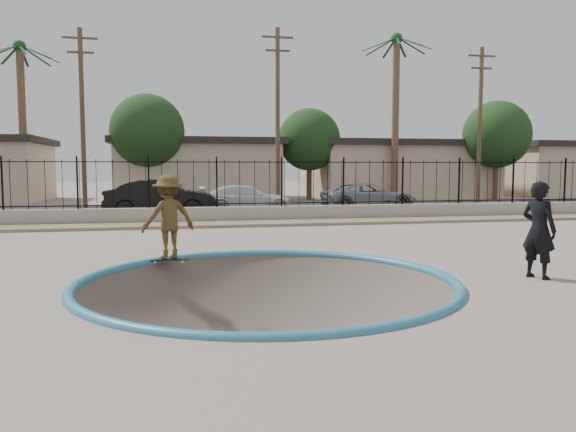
# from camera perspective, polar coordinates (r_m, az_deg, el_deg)

# --- Properties ---
(ground) EXTENTS (120.00, 120.00, 2.20)m
(ground) POSITION_cam_1_polar(r_m,az_deg,el_deg) (23.31, -7.51, -2.96)
(ground) COLOR gray
(ground) RESTS_ON ground
(bowl_pit) EXTENTS (6.84, 6.84, 1.80)m
(bowl_pit) POSITION_cam_1_polar(r_m,az_deg,el_deg) (10.39, -2.12, -6.78)
(bowl_pit) COLOR #4F463C
(bowl_pit) RESTS_ON ground
(coping_ring) EXTENTS (7.04, 7.04, 0.20)m
(coping_ring) POSITION_cam_1_polar(r_m,az_deg,el_deg) (10.39, -2.12, -6.78)
(coping_ring) COLOR teal
(coping_ring) RESTS_ON ground
(rock_strip) EXTENTS (42.00, 1.60, 0.11)m
(rock_strip) POSITION_cam_1_polar(r_m,az_deg,el_deg) (20.40, -6.95, -0.83)
(rock_strip) COLOR tan
(rock_strip) RESTS_ON ground
(retaining_wall) EXTENTS (42.00, 0.45, 0.60)m
(retaining_wall) POSITION_cam_1_polar(r_m,az_deg,el_deg) (21.47, -7.21, 0.12)
(retaining_wall) COLOR #A1998D
(retaining_wall) RESTS_ON ground
(fence) EXTENTS (40.00, 0.04, 1.80)m
(fence) POSITION_cam_1_polar(r_m,az_deg,el_deg) (21.40, -7.24, 3.32)
(fence) COLOR black
(fence) RESTS_ON retaining_wall
(street) EXTENTS (90.00, 8.00, 0.04)m
(street) POSITION_cam_1_polar(r_m,az_deg,el_deg) (28.15, -8.30, 0.69)
(street) COLOR black
(street) RESTS_ON ground
(house_center) EXTENTS (10.60, 8.60, 3.90)m
(house_center) POSITION_cam_1_polar(r_m,az_deg,el_deg) (37.56, -9.23, 4.74)
(house_center) COLOR tan
(house_center) RESTS_ON ground
(house_east) EXTENTS (12.60, 8.60, 3.90)m
(house_east) POSITION_cam_1_polar(r_m,az_deg,el_deg) (40.68, 10.95, 4.73)
(house_east) COLOR tan
(house_east) RESTS_ON ground
(house_east_far) EXTENTS (11.60, 8.60, 3.90)m
(house_east_far) POSITION_cam_1_polar(r_m,az_deg,el_deg) (47.86, 26.65, 4.32)
(house_east_far) COLOR tan
(house_east_far) RESTS_ON ground
(palm_mid) EXTENTS (2.30, 2.30, 9.30)m
(palm_mid) POSITION_cam_1_polar(r_m,az_deg,el_deg) (36.28, -25.49, 11.78)
(palm_mid) COLOR brown
(palm_mid) RESTS_ON ground
(palm_right) EXTENTS (2.30, 2.30, 10.30)m
(palm_right) POSITION_cam_1_polar(r_m,az_deg,el_deg) (36.13, 10.92, 13.22)
(palm_right) COLOR brown
(palm_right) RESTS_ON ground
(utility_pole_left) EXTENTS (1.70, 0.24, 9.00)m
(utility_pole_left) POSITION_cam_1_polar(r_m,az_deg,el_deg) (30.44, -20.16, 9.59)
(utility_pole_left) COLOR #473323
(utility_pole_left) RESTS_ON ground
(utility_pole_mid) EXTENTS (1.70, 0.24, 9.50)m
(utility_pole_mid) POSITION_cam_1_polar(r_m,az_deg,el_deg) (30.69, -1.06, 10.32)
(utility_pole_mid) COLOR #473323
(utility_pole_mid) RESTS_ON ground
(utility_pole_right) EXTENTS (1.70, 0.24, 9.00)m
(utility_pole_right) POSITION_cam_1_polar(r_m,az_deg,el_deg) (34.95, 18.91, 8.99)
(utility_pole_right) COLOR #473323
(utility_pole_right) RESTS_ON ground
(street_tree_left) EXTENTS (4.32, 4.32, 6.36)m
(street_tree_left) POSITION_cam_1_polar(r_m,az_deg,el_deg) (34.11, -14.11, 8.35)
(street_tree_left) COLOR #473323
(street_tree_left) RESTS_ON ground
(street_tree_mid) EXTENTS (3.96, 3.96, 5.83)m
(street_tree_mid) POSITION_cam_1_polar(r_m,az_deg,el_deg) (36.13, 2.17, 7.75)
(street_tree_mid) COLOR #473323
(street_tree_mid) RESTS_ON ground
(street_tree_right) EXTENTS (4.32, 4.32, 6.36)m
(street_tree_right) POSITION_cam_1_polar(r_m,az_deg,el_deg) (39.03, 20.45, 7.75)
(street_tree_right) COLOR #473323
(street_tree_right) RESTS_ON ground
(skater) EXTENTS (1.36, 1.05, 1.85)m
(skater) POSITION_cam_1_polar(r_m,az_deg,el_deg) (12.68, -12.06, -0.52)
(skater) COLOR brown
(skater) RESTS_ON ground
(skateboard) EXTENTS (0.90, 0.29, 0.08)m
(skateboard) POSITION_cam_1_polar(r_m,az_deg,el_deg) (12.79, -11.99, -4.36)
(skateboard) COLOR black
(skateboard) RESTS_ON ground
(videographer) EXTENTS (0.67, 0.80, 1.86)m
(videographer) POSITION_cam_1_polar(r_m,az_deg,el_deg) (11.67, 24.13, -1.30)
(videographer) COLOR black
(videographer) RESTS_ON ground
(car_b) EXTENTS (4.75, 1.92, 1.53)m
(car_b) POSITION_cam_1_polar(r_m,az_deg,el_deg) (24.46, -12.75, 1.81)
(car_b) COLOR black
(car_b) RESTS_ON street
(car_c) EXTENTS (4.33, 1.84, 1.25)m
(car_c) POSITION_cam_1_polar(r_m,az_deg,el_deg) (25.79, -4.26, 1.76)
(car_c) COLOR silver
(car_c) RESTS_ON street
(car_d) EXTENTS (4.71, 2.33, 1.28)m
(car_d) POSITION_cam_1_polar(r_m,az_deg,el_deg) (27.73, 8.22, 1.99)
(car_d) COLOR gray
(car_d) RESTS_ON street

